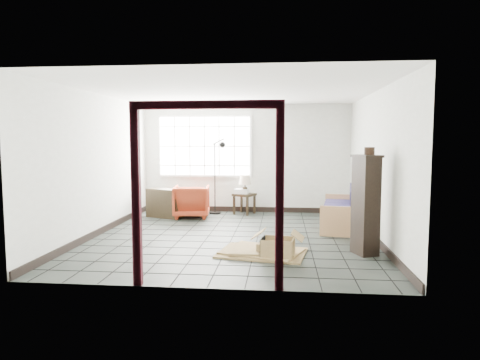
# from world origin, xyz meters

# --- Properties ---
(ground) EXTENTS (5.50, 5.50, 0.00)m
(ground) POSITION_xyz_m (0.00, 0.00, 0.00)
(ground) COLOR black
(ground) RESTS_ON ground
(room_shell) EXTENTS (5.02, 5.52, 2.61)m
(room_shell) POSITION_xyz_m (0.00, 0.03, 1.68)
(room_shell) COLOR beige
(room_shell) RESTS_ON ground
(window_panel) EXTENTS (2.32, 0.08, 1.52)m
(window_panel) POSITION_xyz_m (-1.00, 2.70, 1.60)
(window_panel) COLOR silver
(window_panel) RESTS_ON ground
(doorway_trim) EXTENTS (1.80, 0.08, 2.20)m
(doorway_trim) POSITION_xyz_m (0.00, -2.70, 1.38)
(doorway_trim) COLOR #390D16
(doorway_trim) RESTS_ON ground
(futon_sofa) EXTENTS (0.97, 1.93, 0.82)m
(futon_sofa) POSITION_xyz_m (2.11, 1.03, 0.30)
(futon_sofa) COLOR #B17F50
(futon_sofa) RESTS_ON ground
(armchair) EXTENTS (0.86, 0.82, 0.80)m
(armchair) POSITION_xyz_m (-1.15, 1.84, 0.40)
(armchair) COLOR maroon
(armchair) RESTS_ON ground
(side_table) EXTENTS (0.59, 0.59, 0.49)m
(side_table) POSITION_xyz_m (-0.00, 2.40, 0.40)
(side_table) COLOR black
(side_table) RESTS_ON ground
(table_lamp) EXTENTS (0.35, 0.35, 0.44)m
(table_lamp) POSITION_xyz_m (0.02, 2.36, 0.80)
(table_lamp) COLOR black
(table_lamp) RESTS_ON side_table
(projector) EXTENTS (0.35, 0.29, 0.11)m
(projector) POSITION_xyz_m (-0.07, 2.38, 0.54)
(projector) COLOR silver
(projector) RESTS_ON side_table
(floor_lamp) EXTENTS (0.48, 0.45, 1.79)m
(floor_lamp) POSITION_xyz_m (-0.61, 2.31, 0.95)
(floor_lamp) COLOR black
(floor_lamp) RESTS_ON ground
(console_shelf) EXTENTS (0.90, 0.61, 0.65)m
(console_shelf) POSITION_xyz_m (-1.75, 1.76, 0.33)
(console_shelf) COLOR black
(console_shelf) RESTS_ON ground
(tall_shelf) EXTENTS (0.45, 0.50, 1.53)m
(tall_shelf) POSITION_xyz_m (2.15, -1.00, 0.78)
(tall_shelf) COLOR black
(tall_shelf) RESTS_ON ground
(pot) EXTENTS (0.20, 0.20, 0.12)m
(pot) POSITION_xyz_m (2.19, -0.96, 1.58)
(pot) COLOR black
(pot) RESTS_ON tall_shelf
(open_box) EXTENTS (0.80, 0.46, 0.43)m
(open_box) POSITION_xyz_m (0.82, -1.39, 0.15)
(open_box) COLOR olive
(open_box) RESTS_ON ground
(cardboard_pile) EXTENTS (1.44, 1.20, 0.19)m
(cardboard_pile) POSITION_xyz_m (0.60, -1.15, 0.05)
(cardboard_pile) COLOR olive
(cardboard_pile) RESTS_ON ground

